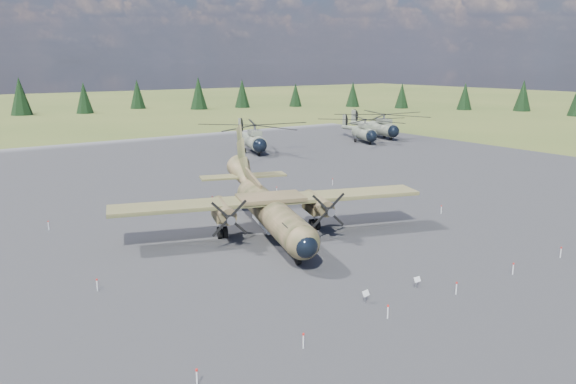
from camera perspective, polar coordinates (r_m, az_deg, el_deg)
ground at (r=45.42m, az=1.65°, el=-5.38°), size 500.00×500.00×0.00m
apron at (r=53.44m, az=-4.73°, el=-2.57°), size 120.00×120.00×0.04m
transport_plane at (r=47.99m, az=-2.06°, el=-1.26°), size 25.92×23.09×8.69m
helicopter_near at (r=90.43m, az=-3.47°, el=6.05°), size 23.30×23.57×4.71m
helicopter_mid at (r=103.10m, az=7.74°, el=6.68°), size 21.78×21.79×4.35m
helicopter_far at (r=109.29m, az=9.57°, el=7.14°), size 22.23×23.63×4.79m
info_placard_left at (r=35.11m, az=7.89°, el=-10.29°), size 0.54×0.30×0.80m
info_placard_right at (r=37.88m, az=12.97°, el=-8.76°), size 0.48×0.21×0.76m
barrier_fence at (r=44.95m, az=1.24°, el=-4.90°), size 33.12×29.62×0.85m
treeline at (r=39.73m, az=4.06°, el=-0.88°), size 295.56×290.51×10.96m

